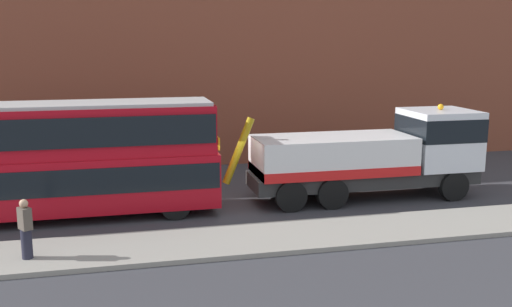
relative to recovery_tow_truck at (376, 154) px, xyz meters
The scene contains 6 objects.
ground_plane 5.94m from the recovery_tow_truck, behind, with size 120.00×120.00×0.00m, color #38383D.
near_kerb 7.13m from the recovery_tow_truck, 144.96° to the right, with size 60.00×2.80×0.15m, color gray.
building_facade 11.78m from the recovery_tow_truck, 124.79° to the left, with size 60.00×1.50×16.00m.
recovery_tow_truck is the anchor object (origin of this frame).
double_decker_bus 11.87m from the recovery_tow_truck, behind, with size 11.05×2.57×4.06m.
pedestrian_onlooker 13.16m from the recovery_tow_truck, 161.07° to the right, with size 0.43×0.48×1.71m.
Camera 1 is at (-4.13, -21.16, 6.17)m, focal length 41.28 mm.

